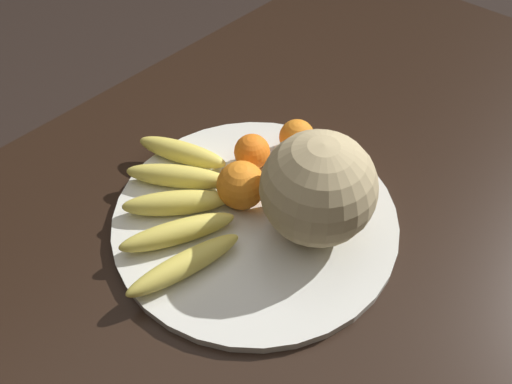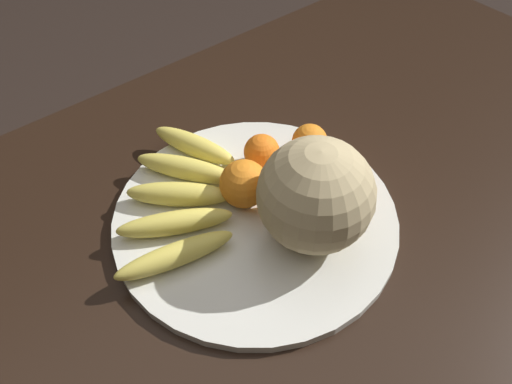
{
  "view_description": "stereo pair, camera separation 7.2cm",
  "coord_description": "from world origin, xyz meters",
  "px_view_note": "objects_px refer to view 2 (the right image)",
  "views": [
    {
      "loc": [
        0.41,
        0.33,
        1.33
      ],
      "look_at": [
        0.05,
        0.0,
        0.79
      ],
      "focal_mm": 35.0,
      "sensor_mm": 36.0,
      "label": 1
    },
    {
      "loc": [
        0.36,
        0.38,
        1.33
      ],
      "look_at": [
        0.05,
        0.0,
        0.79
      ],
      "focal_mm": 35.0,
      "sensor_mm": 36.0,
      "label": 2
    }
  ],
  "objects_px": {
    "kitchen_table": "(278,238)",
    "orange_mid_center": "(310,142)",
    "orange_back_left": "(244,184)",
    "orange_front_left": "(262,152)",
    "fruit_bowl": "(256,217)",
    "melon": "(316,195)",
    "orange_front_right": "(343,169)",
    "banana_bunch": "(183,193)"
  },
  "relations": [
    {
      "from": "melon",
      "to": "orange_front_left",
      "type": "relative_size",
      "value": 2.76
    },
    {
      "from": "banana_bunch",
      "to": "orange_back_left",
      "type": "xyz_separation_m",
      "value": [
        -0.07,
        0.06,
        0.02
      ]
    },
    {
      "from": "melon",
      "to": "orange_front_right",
      "type": "relative_size",
      "value": 2.64
    },
    {
      "from": "orange_front_right",
      "to": "melon",
      "type": "bearing_deg",
      "value": 21.66
    },
    {
      "from": "melon",
      "to": "kitchen_table",
      "type": "bearing_deg",
      "value": -96.93
    },
    {
      "from": "orange_front_left",
      "to": "orange_front_right",
      "type": "relative_size",
      "value": 0.96
    },
    {
      "from": "orange_back_left",
      "to": "orange_front_left",
      "type": "bearing_deg",
      "value": -148.75
    },
    {
      "from": "orange_mid_center",
      "to": "melon",
      "type": "bearing_deg",
      "value": 48.01
    },
    {
      "from": "fruit_bowl",
      "to": "banana_bunch",
      "type": "xyz_separation_m",
      "value": [
        0.07,
        -0.09,
        0.03
      ]
    },
    {
      "from": "melon",
      "to": "banana_bunch",
      "type": "xyz_separation_m",
      "value": [
        0.11,
        -0.17,
        -0.06
      ]
    },
    {
      "from": "melon",
      "to": "orange_back_left",
      "type": "bearing_deg",
      "value": -71.72
    },
    {
      "from": "orange_front_right",
      "to": "orange_back_left",
      "type": "relative_size",
      "value": 0.83
    },
    {
      "from": "melon",
      "to": "orange_mid_center",
      "type": "relative_size",
      "value": 2.74
    },
    {
      "from": "fruit_bowl",
      "to": "orange_front_left",
      "type": "bearing_deg",
      "value": -134.34
    },
    {
      "from": "orange_front_left",
      "to": "orange_back_left",
      "type": "bearing_deg",
      "value": 31.25
    },
    {
      "from": "orange_front_left",
      "to": "orange_mid_center",
      "type": "bearing_deg",
      "value": 157.88
    },
    {
      "from": "orange_front_right",
      "to": "fruit_bowl",
      "type": "bearing_deg",
      "value": -13.69
    },
    {
      "from": "orange_front_left",
      "to": "orange_back_left",
      "type": "xyz_separation_m",
      "value": [
        0.07,
        0.04,
        0.01
      ]
    },
    {
      "from": "melon",
      "to": "fruit_bowl",
      "type": "bearing_deg",
      "value": -62.53
    },
    {
      "from": "melon",
      "to": "banana_bunch",
      "type": "distance_m",
      "value": 0.21
    },
    {
      "from": "orange_front_left",
      "to": "orange_mid_center",
      "type": "xyz_separation_m",
      "value": [
        -0.08,
        0.03,
        0.0
      ]
    },
    {
      "from": "orange_mid_center",
      "to": "orange_back_left",
      "type": "xyz_separation_m",
      "value": [
        0.15,
        0.01,
        0.01
      ]
    },
    {
      "from": "orange_front_right",
      "to": "orange_front_left",
      "type": "bearing_deg",
      "value": -57.17
    },
    {
      "from": "orange_front_left",
      "to": "orange_back_left",
      "type": "height_order",
      "value": "orange_back_left"
    },
    {
      "from": "orange_front_right",
      "to": "orange_mid_center",
      "type": "bearing_deg",
      "value": -93.17
    },
    {
      "from": "kitchen_table",
      "to": "orange_mid_center",
      "type": "distance_m",
      "value": 0.17
    },
    {
      "from": "melon",
      "to": "orange_mid_center",
      "type": "height_order",
      "value": "melon"
    },
    {
      "from": "orange_front_right",
      "to": "orange_mid_center",
      "type": "relative_size",
      "value": 1.03
    },
    {
      "from": "orange_mid_center",
      "to": "orange_back_left",
      "type": "height_order",
      "value": "orange_back_left"
    },
    {
      "from": "fruit_bowl",
      "to": "orange_front_left",
      "type": "relative_size",
      "value": 7.34
    },
    {
      "from": "melon",
      "to": "orange_front_left",
      "type": "distance_m",
      "value": 0.17
    },
    {
      "from": "kitchen_table",
      "to": "fruit_bowl",
      "type": "distance_m",
      "value": 0.11
    },
    {
      "from": "banana_bunch",
      "to": "orange_mid_center",
      "type": "height_order",
      "value": "orange_mid_center"
    },
    {
      "from": "banana_bunch",
      "to": "orange_front_left",
      "type": "bearing_deg",
      "value": -143.82
    },
    {
      "from": "orange_front_left",
      "to": "melon",
      "type": "bearing_deg",
      "value": 77.57
    },
    {
      "from": "kitchen_table",
      "to": "orange_mid_center",
      "type": "bearing_deg",
      "value": -156.78
    },
    {
      "from": "fruit_bowl",
      "to": "kitchen_table",
      "type": "bearing_deg",
      "value": -178.06
    },
    {
      "from": "orange_front_right",
      "to": "orange_mid_center",
      "type": "xyz_separation_m",
      "value": [
        -0.0,
        -0.08,
        -0.0
      ]
    },
    {
      "from": "kitchen_table",
      "to": "banana_bunch",
      "type": "bearing_deg",
      "value": -36.28
    },
    {
      "from": "kitchen_table",
      "to": "orange_front_right",
      "type": "relative_size",
      "value": 26.6
    },
    {
      "from": "melon",
      "to": "orange_front_left",
      "type": "xyz_separation_m",
      "value": [
        -0.03,
        -0.15,
        -0.05
      ]
    },
    {
      "from": "fruit_bowl",
      "to": "orange_mid_center",
      "type": "xyz_separation_m",
      "value": [
        -0.15,
        -0.05,
        0.04
      ]
    }
  ]
}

